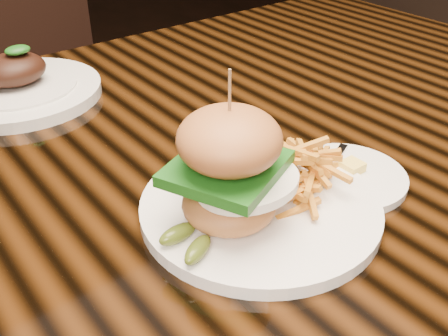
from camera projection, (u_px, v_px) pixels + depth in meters
dining_table at (164, 204)px, 0.72m from camera, size 1.60×0.90×0.75m
burger_plate at (257, 181)px, 0.55m from camera, size 0.26×0.26×0.18m
side_saucer at (345, 176)px, 0.63m from camera, size 0.15×0.15×0.02m
ramekin at (221, 142)px, 0.67m from camera, size 0.08×0.08×0.04m
far_dish at (18, 87)px, 0.82m from camera, size 0.26×0.26×0.08m
chair_far at (40, 74)px, 1.46m from camera, size 0.50×0.51×0.95m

